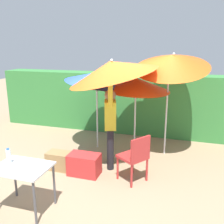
# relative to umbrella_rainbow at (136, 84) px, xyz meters

# --- Properties ---
(ground_plane) EXTENTS (24.00, 24.00, 0.00)m
(ground_plane) POSITION_rel_umbrella_rainbow_xyz_m (-0.33, -1.06, -1.59)
(ground_plane) COLOR #9E8466
(hedge_row) EXTENTS (8.00, 0.70, 1.67)m
(hedge_row) POSITION_rel_umbrella_rainbow_xyz_m (-0.33, 1.32, -0.75)
(hedge_row) COLOR #38843D
(hedge_row) RESTS_ON ground_plane
(umbrella_rainbow) EXTENTS (1.56, 1.55, 1.79)m
(umbrella_rainbow) POSITION_rel_umbrella_rainbow_xyz_m (0.00, 0.00, 0.00)
(umbrella_rainbow) COLOR silver
(umbrella_rainbow) RESTS_ON ground_plane
(umbrella_orange) EXTENTS (1.49, 1.47, 1.94)m
(umbrella_orange) POSITION_rel_umbrella_rainbow_xyz_m (-0.90, -0.09, 0.11)
(umbrella_orange) COLOR silver
(umbrella_orange) RESTS_ON ground_plane
(umbrella_yellow) EXTENTS (1.86, 1.82, 2.42)m
(umbrella_yellow) POSITION_rel_umbrella_rainbow_xyz_m (-0.34, -0.77, 0.38)
(umbrella_yellow) COLOR silver
(umbrella_yellow) RESTS_ON ground_plane
(umbrella_navy) EXTENTS (1.62, 1.61, 2.49)m
(umbrella_navy) POSITION_rel_umbrella_rainbow_xyz_m (0.75, -0.01, 0.51)
(umbrella_navy) COLOR silver
(umbrella_navy) RESTS_ON ground_plane
(person_vendor) EXTENTS (0.32, 0.55, 1.88)m
(person_vendor) POSITION_rel_umbrella_rainbow_xyz_m (-0.30, -0.97, -0.65)
(person_vendor) COLOR black
(person_vendor) RESTS_ON ground_plane
(chair_plastic) EXTENTS (0.61, 0.61, 0.89)m
(chair_plastic) POSITION_rel_umbrella_rainbow_xyz_m (0.31, -1.43, -1.08)
(chair_plastic) COLOR #B72D2D
(chair_plastic) RESTS_ON ground_plane
(cooler_box) EXTENTS (0.60, 0.36, 0.41)m
(cooler_box) POSITION_rel_umbrella_rainbow_xyz_m (-0.67, -1.46, -1.38)
(cooler_box) COLOR red
(cooler_box) RESTS_ON ground_plane
(crate_cardboard) EXTENTS (0.46, 0.30, 0.36)m
(crate_cardboard) POSITION_rel_umbrella_rainbow_xyz_m (-1.26, -1.40, -1.41)
(crate_cardboard) COLOR #9E7A4C
(crate_cardboard) RESTS_ON ground_plane
(folding_table) EXTENTS (0.80, 0.60, 0.71)m
(folding_table) POSITION_rel_umbrella_rainbow_xyz_m (-1.10, -2.72, -0.96)
(folding_table) COLOR #4C4C51
(folding_table) RESTS_ON ground_plane
(bottle_water) EXTENTS (0.07, 0.07, 0.24)m
(bottle_water) POSITION_rel_umbrella_rainbow_xyz_m (-1.35, -2.68, -0.76)
(bottle_water) COLOR silver
(bottle_water) RESTS_ON folding_table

